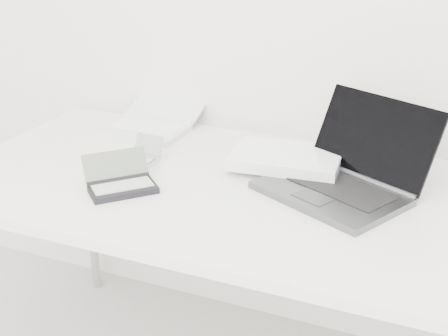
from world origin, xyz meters
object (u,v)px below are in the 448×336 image
at_px(netbook_open_white, 152,123).
at_px(palmtop_charcoal, 121,183).
at_px(desk, 240,201).
at_px(laptop_large, 317,168).

relative_size(netbook_open_white, palmtop_charcoal, 1.55).
bearing_deg(desk, netbook_open_white, 145.06).
height_order(laptop_large, netbook_open_white, laptop_large).
height_order(laptop_large, palmtop_charcoal, laptop_large).
xyz_separation_m(netbook_open_white, palmtop_charcoal, (0.16, -0.45, -0.00)).
height_order(desk, laptop_large, laptop_large).
relative_size(desk, palmtop_charcoal, 7.42).
xyz_separation_m(desk, palmtop_charcoal, (-0.28, -0.15, 0.06)).
distance_m(laptop_large, palmtop_charcoal, 0.52).
distance_m(desk, palmtop_charcoal, 0.32).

